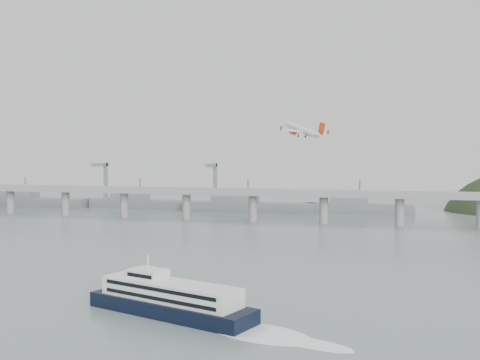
% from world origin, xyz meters
% --- Properties ---
extents(ground, '(900.00, 900.00, 0.00)m').
position_xyz_m(ground, '(0.00, 0.00, 0.00)').
color(ground, slate).
rests_on(ground, ground).
extents(bridge, '(800.00, 22.00, 23.90)m').
position_xyz_m(bridge, '(-1.15, 200.00, 17.65)').
color(bridge, gray).
rests_on(bridge, ground).
extents(distant_fleet, '(453.00, 60.90, 40.00)m').
position_xyz_m(distant_fleet, '(-155.36, 265.08, 6.22)').
color(distant_fleet, slate).
rests_on(distant_fleet, ground).
extents(ferry, '(86.95, 36.91, 16.94)m').
position_xyz_m(ferry, '(2.33, -31.87, 4.59)').
color(ferry, black).
rests_on(ferry, ground).
extents(airliner, '(26.76, 26.04, 11.69)m').
position_xyz_m(airliner, '(21.30, 97.82, 59.63)').
color(airliner, white).
rests_on(airliner, ground).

